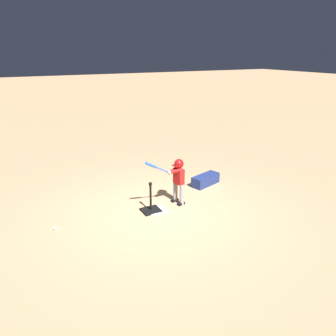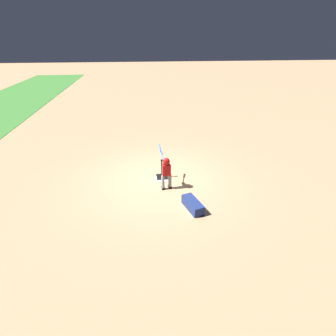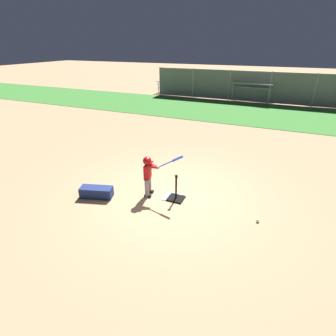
# 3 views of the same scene
# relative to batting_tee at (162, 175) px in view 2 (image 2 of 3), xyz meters

# --- Properties ---
(ground_plane) EXTENTS (90.00, 90.00, 0.00)m
(ground_plane) POSITION_rel_batting_tee_xyz_m (-0.12, 0.16, -0.10)
(ground_plane) COLOR tan
(home_plate) EXTENTS (0.47, 0.47, 0.02)m
(home_plate) POSITION_rel_batting_tee_xyz_m (-0.13, 0.04, -0.09)
(home_plate) COLOR white
(home_plate) RESTS_ON ground_plane
(batting_tee) EXTENTS (0.42, 0.38, 0.70)m
(batting_tee) POSITION_rel_batting_tee_xyz_m (0.00, 0.00, 0.00)
(batting_tee) COLOR black
(batting_tee) RESTS_ON ground_plane
(batter_child) EXTENTS (1.03, 0.38, 1.23)m
(batter_child) POSITION_rel_batting_tee_xyz_m (-0.73, -0.08, 0.60)
(batter_child) COLOR gray
(batter_child) RESTS_ON ground_plane
(baseball) EXTENTS (0.07, 0.07, 0.07)m
(baseball) POSITION_rel_batting_tee_xyz_m (2.08, -0.17, -0.06)
(baseball) COLOR white
(baseball) RESTS_ON ground_plane
(equipment_bag) EXTENTS (0.90, 0.55, 0.28)m
(equipment_bag) POSITION_rel_batting_tee_xyz_m (-1.97, -0.72, 0.04)
(equipment_bag) COLOR navy
(equipment_bag) RESTS_ON ground_plane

